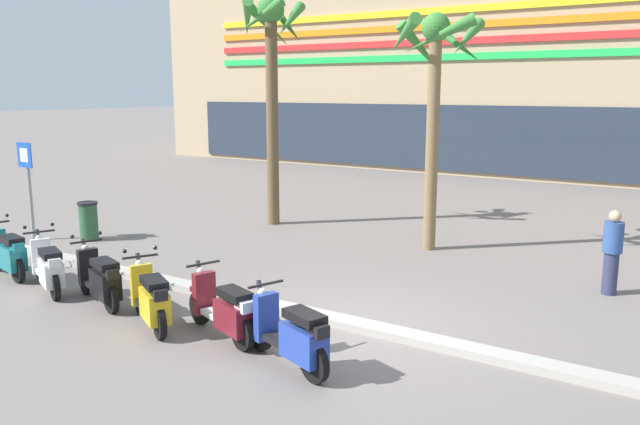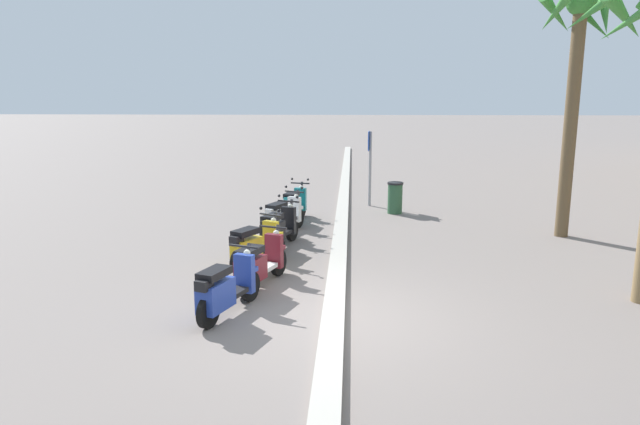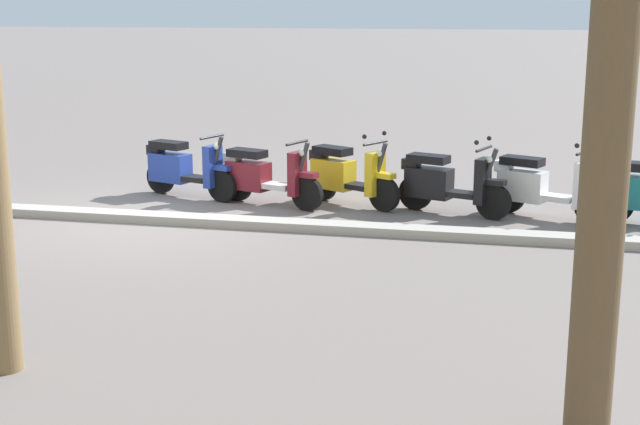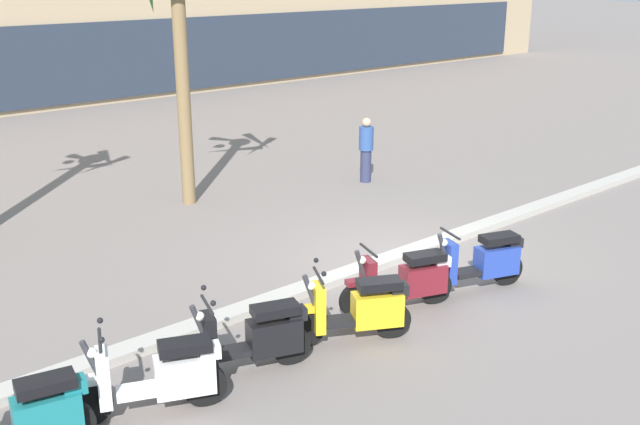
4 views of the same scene
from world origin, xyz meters
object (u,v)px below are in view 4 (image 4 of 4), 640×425
at_px(scooter_yellow_second_in_line, 359,309).
at_px(palm_tree_far_corner, 180,11).
at_px(scooter_black_gap_after_mid, 255,338).
at_px(scooter_maroon_mid_rear, 406,280).
at_px(scooter_teal_tail_end, 22,420).
at_px(scooter_blue_mid_front, 482,262).
at_px(pedestrian_by_palm_tree, 366,149).
at_px(scooter_white_lead_nearest, 160,376).

distance_m(scooter_yellow_second_in_line, palm_tree_far_corner, 8.01).
bearing_deg(scooter_black_gap_after_mid, scooter_maroon_mid_rear, -0.03).
xyz_separation_m(scooter_teal_tail_end, scooter_black_gap_after_mid, (2.88, -0.10, -0.01)).
bearing_deg(scooter_blue_mid_front, pedestrian_by_palm_tree, 62.19).
height_order(scooter_teal_tail_end, scooter_black_gap_after_mid, same).
relative_size(scooter_white_lead_nearest, pedestrian_by_palm_tree, 1.10).
bearing_deg(scooter_teal_tail_end, palm_tree_far_corner, 47.38).
xyz_separation_m(scooter_white_lead_nearest, palm_tree_far_corner, (4.55, 6.74, 3.58)).
height_order(scooter_white_lead_nearest, scooter_black_gap_after_mid, same).
relative_size(scooter_maroon_mid_rear, pedestrian_by_palm_tree, 1.14).
xyz_separation_m(scooter_teal_tail_end, scooter_blue_mid_front, (7.11, -0.40, -0.00)).
bearing_deg(scooter_maroon_mid_rear, scooter_black_gap_after_mid, 179.97).
height_order(scooter_teal_tail_end, pedestrian_by_palm_tree, pedestrian_by_palm_tree).
bearing_deg(scooter_blue_mid_front, scooter_maroon_mid_rear, 167.99).
distance_m(scooter_teal_tail_end, scooter_maroon_mid_rear, 5.68).
height_order(scooter_yellow_second_in_line, scooter_blue_mid_front, scooter_yellow_second_in_line).
relative_size(scooter_maroon_mid_rear, scooter_blue_mid_front, 1.02).
bearing_deg(scooter_teal_tail_end, scooter_maroon_mid_rear, -1.02).
height_order(scooter_blue_mid_front, palm_tree_far_corner, palm_tree_far_corner).
height_order(scooter_yellow_second_in_line, pedestrian_by_palm_tree, pedestrian_by_palm_tree).
height_order(scooter_white_lead_nearest, scooter_blue_mid_front, scooter_white_lead_nearest).
distance_m(scooter_teal_tail_end, scooter_white_lead_nearest, 1.52).
distance_m(scooter_blue_mid_front, pedestrian_by_palm_tree, 6.45).
height_order(scooter_blue_mid_front, pedestrian_by_palm_tree, pedestrian_by_palm_tree).
bearing_deg(scooter_teal_tail_end, pedestrian_by_palm_tree, 27.63).
bearing_deg(scooter_black_gap_after_mid, scooter_white_lead_nearest, -177.83).
distance_m(scooter_black_gap_after_mid, palm_tree_far_corner, 8.23).
xyz_separation_m(scooter_yellow_second_in_line, palm_tree_far_corner, (1.63, 6.98, 3.58)).
height_order(scooter_teal_tail_end, scooter_blue_mid_front, scooter_teal_tail_end).
height_order(scooter_white_lead_nearest, pedestrian_by_palm_tree, pedestrian_by_palm_tree).
xyz_separation_m(scooter_teal_tail_end, scooter_white_lead_nearest, (1.51, -0.15, -0.01)).
bearing_deg(scooter_blue_mid_front, scooter_yellow_second_in_line, 179.60).
height_order(scooter_teal_tail_end, scooter_white_lead_nearest, same).
distance_m(scooter_teal_tail_end, scooter_blue_mid_front, 7.12).
distance_m(palm_tree_far_corner, pedestrian_by_palm_tree, 5.34).
height_order(scooter_black_gap_after_mid, pedestrian_by_palm_tree, pedestrian_by_palm_tree).
xyz_separation_m(scooter_black_gap_after_mid, palm_tree_far_corner, (3.18, 6.69, 3.58)).
xyz_separation_m(scooter_teal_tail_end, palm_tree_far_corner, (6.07, 6.59, 3.58)).
xyz_separation_m(scooter_maroon_mid_rear, scooter_blue_mid_front, (1.43, -0.30, 0.01)).
bearing_deg(scooter_white_lead_nearest, scooter_maroon_mid_rear, 0.69).
height_order(scooter_black_gap_after_mid, scooter_maroon_mid_rear, scooter_black_gap_after_mid).
relative_size(scooter_yellow_second_in_line, palm_tree_far_corner, 0.30).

